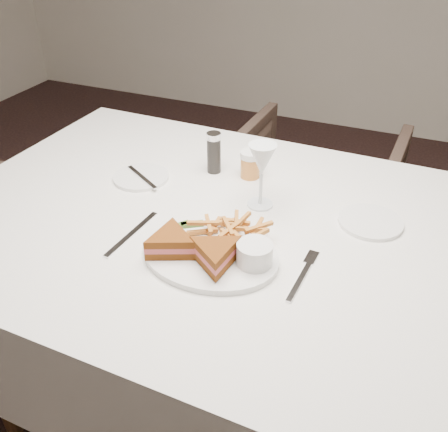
% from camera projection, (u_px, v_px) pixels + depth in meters
% --- Properties ---
extents(ground, '(5.00, 5.00, 0.00)m').
position_uv_depth(ground, '(153.00, 381.00, 1.76)').
color(ground, black).
rests_on(ground, ground).
extents(table, '(1.56, 1.06, 0.75)m').
position_uv_depth(table, '(231.00, 328.00, 1.46)').
color(table, silver).
rests_on(table, ground).
extents(chair_far, '(0.69, 0.65, 0.69)m').
position_uv_depth(chair_far, '(312.00, 195.00, 2.15)').
color(chair_far, '#433229').
rests_on(chair_far, ground).
extents(table_setting, '(0.81, 0.59, 0.18)m').
position_uv_depth(table_setting, '(226.00, 223.00, 1.19)').
color(table_setting, white).
rests_on(table_setting, table).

